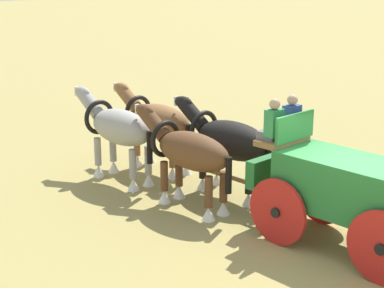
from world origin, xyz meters
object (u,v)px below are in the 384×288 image
(show_wagon, at_px, (343,187))
(draft_horse_rear_near, at_px, (188,152))
(draft_horse_lead_near, at_px, (118,129))
(draft_horse_lead_off, at_px, (157,122))
(draft_horse_rear_off, at_px, (228,141))

(show_wagon, bearing_deg, draft_horse_rear_near, 23.07)
(draft_horse_rear_near, height_order, draft_horse_lead_near, draft_horse_lead_near)
(draft_horse_rear_near, height_order, draft_horse_lead_off, draft_horse_lead_off)
(draft_horse_rear_near, relative_size, draft_horse_lead_off, 0.99)
(show_wagon, height_order, draft_horse_rear_near, show_wagon)
(draft_horse_rear_near, xyz_separation_m, draft_horse_rear_off, (0.28, -1.27, 0.01))
(draft_horse_rear_off, height_order, draft_horse_lead_near, draft_horse_lead_near)
(show_wagon, relative_size, draft_horse_rear_near, 1.90)
(show_wagon, xyz_separation_m, draft_horse_lead_off, (6.18, 0.74, 0.06))
(draft_horse_rear_near, distance_m, draft_horse_lead_near, 2.59)
(draft_horse_rear_off, relative_size, draft_horse_lead_off, 1.02)
(draft_horse_lead_off, bearing_deg, show_wagon, -173.16)
(draft_horse_rear_off, bearing_deg, draft_horse_lead_off, 12.83)
(draft_horse_rear_near, bearing_deg, draft_horse_rear_off, -77.73)
(draft_horse_lead_near, xyz_separation_m, draft_horse_lead_off, (0.29, -1.27, -0.05))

